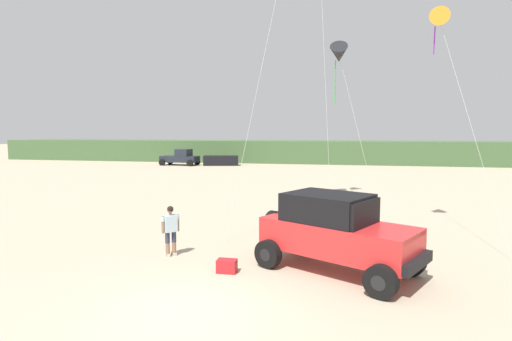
{
  "coord_description": "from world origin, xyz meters",
  "views": [
    {
      "loc": [
        3.45,
        -8.22,
        4.05
      ],
      "look_at": [
        0.67,
        4.65,
        2.8
      ],
      "focal_mm": 28.35,
      "sensor_mm": 36.0,
      "label": 1
    }
  ],
  "objects_px": {
    "jeep": "(336,231)",
    "kite_green_box": "(339,55)",
    "person_watching": "(171,228)",
    "distant_pickup": "(181,158)",
    "distant_sedan": "(221,160)",
    "kite_pink_ribbon": "(439,20)",
    "cooler_box": "(227,266)"
  },
  "relations": [
    {
      "from": "person_watching",
      "to": "distant_pickup",
      "type": "xyz_separation_m",
      "value": [
        -14.02,
        34.36,
        0.0
      ]
    },
    {
      "from": "distant_pickup",
      "to": "kite_green_box",
      "type": "bearing_deg",
      "value": -53.84
    },
    {
      "from": "jeep",
      "to": "kite_green_box",
      "type": "relative_size",
      "value": 0.6
    },
    {
      "from": "jeep",
      "to": "kite_green_box",
      "type": "xyz_separation_m",
      "value": [
        -0.12,
        8.41,
        6.55
      ]
    },
    {
      "from": "jeep",
      "to": "distant_pickup",
      "type": "xyz_separation_m",
      "value": [
        -19.31,
        34.67,
        -0.26
      ]
    },
    {
      "from": "distant_pickup",
      "to": "kite_green_box",
      "type": "height_order",
      "value": "kite_green_box"
    },
    {
      "from": "person_watching",
      "to": "cooler_box",
      "type": "height_order",
      "value": "person_watching"
    },
    {
      "from": "cooler_box",
      "to": "kite_green_box",
      "type": "relative_size",
      "value": 0.07
    },
    {
      "from": "distant_sedan",
      "to": "kite_pink_ribbon",
      "type": "bearing_deg",
      "value": -72.76
    },
    {
      "from": "distant_sedan",
      "to": "kite_pink_ribbon",
      "type": "xyz_separation_m",
      "value": [
        18.13,
        -29.97,
        7.78
      ]
    },
    {
      "from": "jeep",
      "to": "kite_pink_ribbon",
      "type": "height_order",
      "value": "kite_pink_ribbon"
    },
    {
      "from": "distant_pickup",
      "to": "distant_sedan",
      "type": "relative_size",
      "value": 1.12
    },
    {
      "from": "person_watching",
      "to": "distant_pickup",
      "type": "height_order",
      "value": "distant_pickup"
    },
    {
      "from": "kite_pink_ribbon",
      "to": "cooler_box",
      "type": "bearing_deg",
      "value": -136.95
    },
    {
      "from": "jeep",
      "to": "cooler_box",
      "type": "bearing_deg",
      "value": -165.49
    },
    {
      "from": "distant_sedan",
      "to": "kite_pink_ribbon",
      "type": "height_order",
      "value": "kite_pink_ribbon"
    },
    {
      "from": "distant_sedan",
      "to": "kite_green_box",
      "type": "relative_size",
      "value": 0.5
    },
    {
      "from": "distant_sedan",
      "to": "person_watching",
      "type": "bearing_deg",
      "value": -89.41
    },
    {
      "from": "jeep",
      "to": "distant_sedan",
      "type": "xyz_separation_m",
      "value": [
        -14.41,
        35.51,
        -0.6
      ]
    },
    {
      "from": "kite_green_box",
      "to": "distant_pickup",
      "type": "bearing_deg",
      "value": 126.16
    },
    {
      "from": "cooler_box",
      "to": "jeep",
      "type": "bearing_deg",
      "value": 13.66
    },
    {
      "from": "person_watching",
      "to": "cooler_box",
      "type": "xyz_separation_m",
      "value": [
        2.23,
        -1.1,
        -0.75
      ]
    },
    {
      "from": "jeep",
      "to": "cooler_box",
      "type": "relative_size",
      "value": 8.92
    },
    {
      "from": "cooler_box",
      "to": "distant_sedan",
      "type": "distance_m",
      "value": 38.03
    },
    {
      "from": "cooler_box",
      "to": "distant_pickup",
      "type": "bearing_deg",
      "value": 113.76
    },
    {
      "from": "jeep",
      "to": "distant_sedan",
      "type": "bearing_deg",
      "value": 112.08
    },
    {
      "from": "jeep",
      "to": "distant_pickup",
      "type": "distance_m",
      "value": 39.68
    },
    {
      "from": "distant_sedan",
      "to": "jeep",
      "type": "bearing_deg",
      "value": -81.85
    },
    {
      "from": "jeep",
      "to": "person_watching",
      "type": "bearing_deg",
      "value": 176.63
    },
    {
      "from": "jeep",
      "to": "kite_green_box",
      "type": "bearing_deg",
      "value": 90.81
    },
    {
      "from": "distant_pickup",
      "to": "distant_sedan",
      "type": "bearing_deg",
      "value": 9.71
    },
    {
      "from": "jeep",
      "to": "person_watching",
      "type": "relative_size",
      "value": 2.99
    }
  ]
}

